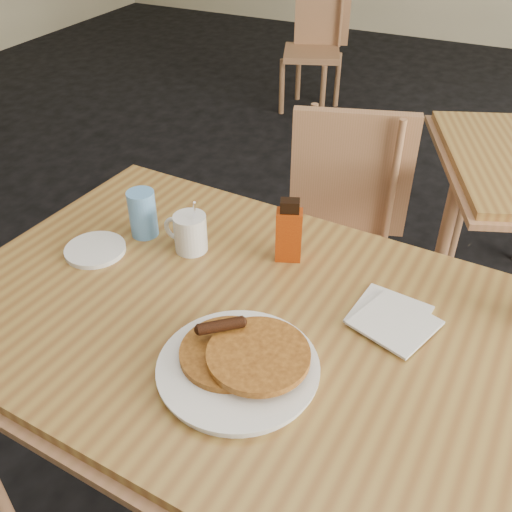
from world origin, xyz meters
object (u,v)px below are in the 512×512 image
at_px(blue_tumbler, 143,214).
at_px(main_table, 240,326).
at_px(pancake_plate, 240,363).
at_px(syrup_bottle, 289,232).
at_px(chair_main_far, 338,223).
at_px(coffee_mug, 189,232).
at_px(chair_wall_extra, 317,37).

bearing_deg(blue_tumbler, main_table, -24.85).
height_order(pancake_plate, syrup_bottle, syrup_bottle).
distance_m(main_table, blue_tumbler, 0.40).
height_order(main_table, syrup_bottle, syrup_bottle).
bearing_deg(chair_main_far, blue_tumbler, -135.79).
xyz_separation_m(pancake_plate, coffee_mug, (-0.29, 0.30, 0.03)).
bearing_deg(syrup_bottle, chair_main_far, 72.90).
relative_size(pancake_plate, blue_tumbler, 2.54).
distance_m(pancake_plate, coffee_mug, 0.41).
bearing_deg(main_table, chair_wall_extra, 107.39).
distance_m(pancake_plate, syrup_bottle, 0.37).
distance_m(main_table, pancake_plate, 0.17).
relative_size(main_table, chair_wall_extra, 1.67).
relative_size(syrup_bottle, blue_tumbler, 1.33).
bearing_deg(chair_main_far, pancake_plate, -101.01).
height_order(chair_wall_extra, pancake_plate, pancake_plate).
distance_m(chair_wall_extra, pancake_plate, 3.26).
bearing_deg(chair_main_far, coffee_mug, -124.55).
bearing_deg(blue_tumbler, chair_wall_extra, 101.64).
bearing_deg(chair_wall_extra, syrup_bottle, -91.28).
distance_m(main_table, syrup_bottle, 0.25).
bearing_deg(syrup_bottle, blue_tumbler, 168.30).
relative_size(coffee_mug, syrup_bottle, 0.93).
bearing_deg(blue_tumbler, pancake_plate, -35.68).
xyz_separation_m(syrup_bottle, blue_tumbler, (-0.37, -0.06, -0.01)).
xyz_separation_m(chair_wall_extra, blue_tumbler, (0.57, -2.79, 0.33)).
xyz_separation_m(main_table, coffee_mug, (-0.21, 0.16, 0.09)).
bearing_deg(chair_wall_extra, chair_main_far, -87.90).
bearing_deg(blue_tumbler, syrup_bottle, 9.47).
height_order(coffee_mug, syrup_bottle, syrup_bottle).
bearing_deg(chair_main_far, syrup_bottle, -103.02).
relative_size(main_table, pancake_plate, 4.45).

